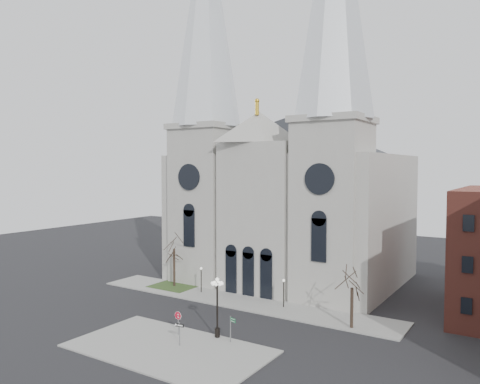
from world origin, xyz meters
The scene contains 13 objects.
ground centered at (0.00, 0.00, 0.00)m, with size 160.00×160.00×0.00m, color black.
sidewalk_near centered at (3.00, -5.00, 0.07)m, with size 18.00×10.00×0.14m, color gray.
sidewalk_far centered at (0.00, 11.00, 0.07)m, with size 40.00×6.00×0.14m, color gray.
grass_patch centered at (-11.00, 12.00, 0.09)m, with size 6.00×5.00×0.18m, color #243F1B.
cathedral centered at (0.00, 22.86, 18.48)m, with size 33.00×26.66×54.00m.
tree_left centered at (-11.00, 12.00, 5.58)m, with size 3.20×3.20×7.50m.
tree_right centered at (15.00, 9.00, 4.47)m, with size 3.20×3.20×6.00m.
ped_lamp_left centered at (-6.00, 11.50, 2.33)m, with size 0.32×0.32×3.26m.
ped_lamp_right centered at (6.00, 11.50, 2.33)m, with size 0.32×0.32×3.26m.
stop_sign centered at (1.58, -2.00, 1.79)m, with size 0.78×0.30×2.29m.
globe_lamp centered at (5.14, -0.50, 3.75)m, with size 1.61×1.61×5.74m.
one_way_sign centered at (3.47, -4.05, 1.58)m, with size 0.93×0.17×2.12m.
street_name_sign centered at (6.99, -0.90, 1.57)m, with size 0.76×0.27×2.45m.
Camera 1 is at (30.63, -36.12, 16.29)m, focal length 35.00 mm.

